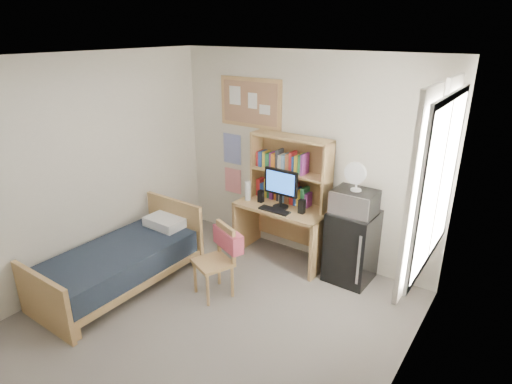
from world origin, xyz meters
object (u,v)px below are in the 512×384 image
Objects in this scene: bulletin_board at (251,103)px; bed at (119,268)px; desk at (282,232)px; monitor at (281,189)px; microwave at (355,202)px; desk_chair at (213,262)px; speaker_right at (302,207)px; mini_fridge at (351,246)px; speaker_left at (261,196)px; desk_fan at (357,178)px.

bulletin_board is 2.61m from bed.
desk is 0.61m from monitor.
microwave reaches higher than bed.
bulletin_board is 1.94× the size of monitor.
desk_chair is 1.26m from speaker_right.
speaker_right is (0.30, -0.01, -0.16)m from monitor.
mini_fridge reaches higher than bed.
speaker_left is at bearing -175.15° from microwave.
desk_fan is at bearing 68.08° from desk_chair.
bulletin_board is 1.53m from speaker_right.
mini_fridge is at bearing 68.55° from desk_chair.
bed is at bearing -140.37° from mini_fridge.
desk is 0.67× the size of bed.
desk is at bearing 54.54° from bed.
bed is 5.85× the size of desk_fan.
mini_fridge is 0.74m from speaker_right.
monitor is (0.70, -0.36, -0.94)m from bulletin_board.
monitor is at bearing -173.58° from microwave.
mini_fridge is 5.01× the size of speaker_right.
monitor is 3.07× the size of speaker_left.
bulletin_board is 0.53× the size of bed.
desk_fan is at bearing -9.73° from bulletin_board.
monitor reaches higher than mini_fridge.
desk_chair is 0.96× the size of mini_fridge.
desk is 1.12m from microwave.
monitor is (-0.00, -0.06, 0.61)m from desk.
bulletin_board is 1.23m from monitor.
bed is at bearing -140.69° from microwave.
speaker_left is at bearing -41.21° from bulletin_board.
desk_chair is at bearing 27.19° from bed.
bed is 3.66× the size of monitor.
speaker_right reaches higher than mini_fridge.
monitor is (0.21, 1.08, 0.57)m from desk_chair.
desk is 3.90× the size of desk_fan.
desk_chair is at bearing -132.73° from desk_fan.
desk_chair is 4.81× the size of speaker_right.
microwave is 1.56× the size of desk_fan.
desk_fan reaches higher than monitor.
monitor is (1.20, 1.57, 0.74)m from bed.
mini_fridge is (0.92, 0.04, 0.06)m from desk.
desk_chair reaches higher than desk.
mini_fridge is at bearing 90.00° from desk_fan.
desk is 1.43× the size of desk_chair.
microwave is (0.92, 0.08, 0.02)m from monitor.
microwave reaches higher than mini_fridge.
desk_fan is at bearing -90.00° from mini_fridge.
bulletin_board is 1.89m from microwave.
desk is 1.37× the size of mini_fridge.
monitor is at bearing -90.00° from desk.
speaker_right is at bearing 86.95° from desk_chair.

